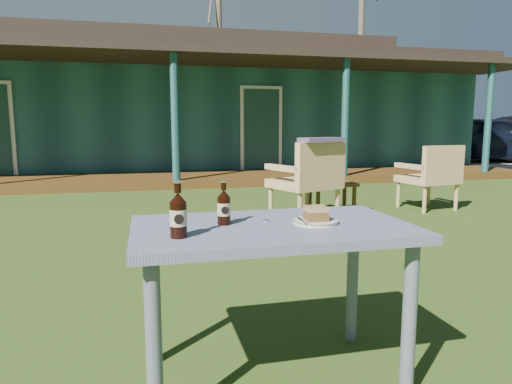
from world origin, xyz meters
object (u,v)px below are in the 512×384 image
object	(u,v)px
cola_bottle_near	(224,207)
armchair_right	(433,174)
car_near	(492,139)
armchair_left	(309,177)
cake_slice	(316,213)
cola_bottle_far	(178,215)
cafe_table	(272,247)
plate	(315,221)
side_table	(332,187)

from	to	relation	value
cola_bottle_near	armchair_right	bearing A→B (deg)	45.30
car_near	armchair_left	distance (m)	10.92
cake_slice	armchair_right	world-z (taller)	armchair_right
car_near	cola_bottle_far	size ratio (longest dim) A/B	19.03
cafe_table	armchair_right	bearing A→B (deg)	47.44
cola_bottle_near	armchair_right	size ratio (longest dim) A/B	0.22
car_near	plate	size ratio (longest dim) A/B	20.72
cola_bottle_far	side_table	distance (m)	4.45
cake_slice	cola_bottle_far	size ratio (longest dim) A/B	0.41
cake_slice	armchair_right	size ratio (longest dim) A/B	0.10
armchair_right	cola_bottle_far	bearing A→B (deg)	-134.89
cake_slice	cola_bottle_near	size ratio (longest dim) A/B	0.47
cake_slice	armchair_left	xyz separation A→B (m)	(1.18, 3.27, -0.23)
armchair_right	cafe_table	bearing A→B (deg)	-132.56
cafe_table	armchair_right	world-z (taller)	armchair_right
plate	armchair_left	distance (m)	3.47
plate	armchair_right	bearing A→B (deg)	49.31
car_near	cafe_table	distance (m)	14.12
car_near	cola_bottle_near	distance (m)	14.23
plate	side_table	bearing A→B (deg)	65.86
plate	cola_bottle_far	size ratio (longest dim) A/B	0.92
side_table	cola_bottle_near	bearing A→B (deg)	-119.50
armchair_right	cola_bottle_near	bearing A→B (deg)	-134.70
cake_slice	armchair_left	distance (m)	3.48
plate	armchair_left	bearing A→B (deg)	70.16
armchair_left	plate	bearing A→B (deg)	-109.84
cake_slice	side_table	distance (m)	4.06
cola_bottle_far	armchair_right	size ratio (longest dim) A/B	0.25
cafe_table	cola_bottle_far	xyz separation A→B (m)	(-0.41, -0.14, 0.19)
cake_slice	cola_bottle_near	world-z (taller)	cola_bottle_near
plate	car_near	bearing A→B (deg)	46.40
cafe_table	armchair_left	distance (m)	3.52
cola_bottle_far	plate	bearing A→B (deg)	11.34
armchair_right	cake_slice	bearing A→B (deg)	-130.64
cola_bottle_far	side_table	size ratio (longest dim) A/B	0.37
cafe_table	cake_slice	size ratio (longest dim) A/B	13.04
cake_slice	side_table	xyz separation A→B (m)	(1.65, 3.69, -0.42)
plate	side_table	size ratio (longest dim) A/B	0.34
car_near	cola_bottle_far	world-z (taller)	car_near
cafe_table	cola_bottle_near	size ratio (longest dim) A/B	6.18
cola_bottle_far	armchair_left	world-z (taller)	armchair_left
car_near	cake_slice	bearing A→B (deg)	155.89
cola_bottle_near	cola_bottle_far	world-z (taller)	cola_bottle_far
car_near	side_table	world-z (taller)	car_near
cola_bottle_near	armchair_left	size ratio (longest dim) A/B	0.20
cola_bottle_near	cola_bottle_far	bearing A→B (deg)	-138.18
cola_bottle_far	side_table	bearing A→B (deg)	59.34
car_near	cake_slice	xyz separation A→B (m)	(-9.65, -10.14, 0.05)
armchair_left	cola_bottle_near	bearing A→B (deg)	-116.20
plate	cake_slice	xyz separation A→B (m)	(0.00, -0.01, 0.04)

